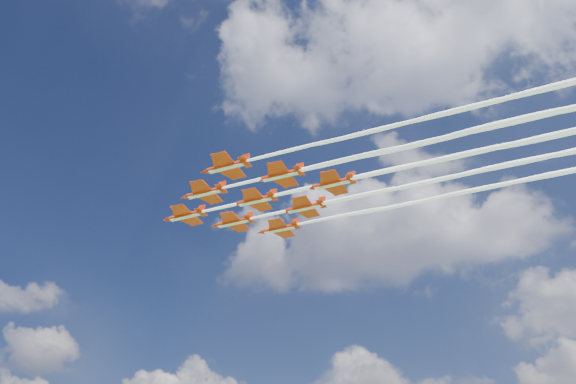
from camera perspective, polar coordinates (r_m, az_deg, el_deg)
name	(u,v)px	position (r m, az deg, el deg)	size (l,w,h in m)	color
jet_lead	(458,156)	(123.79, 16.91, 3.55)	(140.57, 10.61, 2.97)	red
jet_row2_port	(503,124)	(117.94, 21.02, 6.51)	(140.57, 10.61, 2.97)	red
jet_row2_starb	(508,165)	(130.16, 21.49, 2.58)	(140.57, 10.61, 2.97)	red
jet_row3_port	(556,86)	(113.10, 25.58, 9.71)	(140.57, 10.61, 2.97)	red
jet_row3_centre	(556,134)	(124.91, 25.60, 5.31)	(140.57, 10.61, 2.97)	red
jet_row3_starb	(556,174)	(137.32, 25.61, 1.70)	(140.57, 10.61, 2.97)	red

